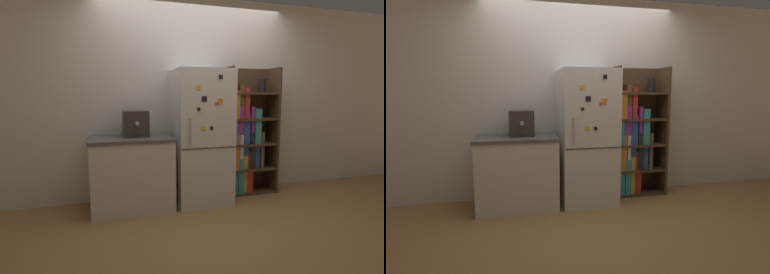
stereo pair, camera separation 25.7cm
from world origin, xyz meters
The scene contains 6 objects.
ground_plane centered at (0.00, 0.00, 0.00)m, with size 16.00×16.00×0.00m, color #A87542.
wall_back centered at (0.00, 0.47, 1.30)m, with size 8.00×0.05×2.60m.
refrigerator centered at (0.00, 0.12, 0.83)m, with size 0.67×0.68×1.65m.
bookshelf centered at (0.69, 0.29, 0.75)m, with size 0.71×0.37×1.71m.
kitchen_counter centered at (-0.86, 0.13, 0.43)m, with size 0.95×0.67×0.86m.
espresso_machine centered at (-0.79, 0.17, 1.01)m, with size 0.29×0.36×0.30m.
Camera 1 is at (-1.18, -3.39, 1.34)m, focal length 28.00 mm.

